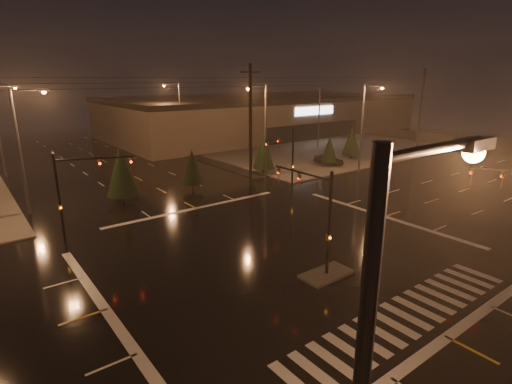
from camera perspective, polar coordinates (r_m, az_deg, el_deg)
ground at (r=25.83m, az=3.47°, el=-8.48°), size 140.00×140.00×0.00m
sidewalk_ne at (r=66.75m, az=6.33°, el=6.77°), size 36.00×36.00×0.12m
median_island at (r=23.23m, az=10.03°, el=-11.47°), size 3.00×1.60×0.15m
crosswalk at (r=20.70m, az=20.58°, el=-16.23°), size 15.00×2.60×0.01m
stop_bar_near at (r=19.94m, az=25.64°, el=-18.20°), size 16.00×0.50×0.01m
stop_bar_far at (r=34.33m, az=-8.56°, el=-2.31°), size 16.00×0.50×0.01m
parking_lot at (r=68.90m, az=10.53°, el=6.87°), size 50.00×24.00×0.08m
retail_building at (r=81.55m, az=1.17°, el=11.21°), size 60.20×28.30×7.20m
signal_mast_median at (r=22.39m, az=8.75°, el=-2.25°), size 0.25×4.59×6.00m
signal_mast_ne at (r=38.02m, az=4.52°, el=5.52°), size 4.84×1.86×6.00m
signal_mast_nw at (r=29.33m, az=-24.47°, el=0.94°), size 4.84×1.86×6.00m
streetlight_1 at (r=36.33m, az=-30.34°, el=6.10°), size 2.77×0.32×10.00m
streetlight_2 at (r=52.15m, az=-32.74°, el=8.14°), size 2.77×0.32×10.00m
streetlight_3 at (r=43.24m, az=1.05°, el=9.53°), size 2.77×0.32×10.00m
streetlight_4 at (r=60.17m, az=-11.04°, el=11.08°), size 2.77×0.32×10.00m
streetlight_6 at (r=47.54m, az=15.22°, el=9.57°), size 0.32×2.77×10.00m
utility_pole_1 at (r=39.71m, az=-0.80°, el=9.43°), size 2.20×0.32×12.00m
utility_pole_2 at (r=62.30m, az=22.42°, el=10.65°), size 2.20×0.32×12.00m
conifer_0 at (r=45.50m, az=1.10°, el=5.83°), size 2.49×2.49×4.58m
conifer_1 at (r=50.14m, az=10.44°, el=6.07°), size 1.99×1.99×3.81m
conifer_2 at (r=55.34m, az=13.49°, el=7.17°), size 2.42×2.42×4.48m
conifer_3 at (r=36.71m, az=-18.73°, el=2.79°), size 2.72×2.72×4.95m
conifer_4 at (r=39.27m, az=-9.08°, el=3.60°), size 2.15×2.15×4.06m
car_parked at (r=51.88m, az=10.34°, el=4.64°), size 1.93×4.10×1.36m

